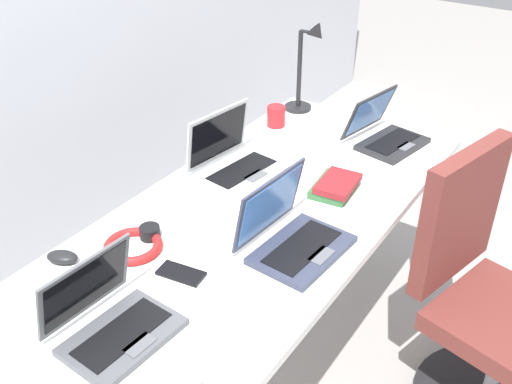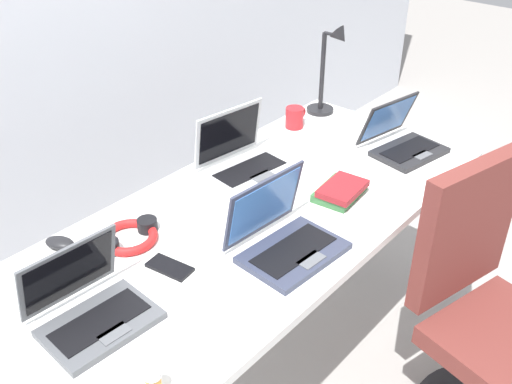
% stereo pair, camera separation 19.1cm
% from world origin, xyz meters
% --- Properties ---
extents(ground_plane, '(12.00, 12.00, 0.00)m').
position_xyz_m(ground_plane, '(0.00, 0.00, 0.00)').
color(ground_plane, gray).
extents(desk, '(1.80, 0.80, 0.74)m').
position_xyz_m(desk, '(0.00, 0.00, 0.68)').
color(desk, white).
rests_on(desk, ground_plane).
extents(desk_lamp, '(0.12, 0.18, 0.40)m').
position_xyz_m(desk_lamp, '(0.80, 0.28, 0.94)').
color(desk_lamp, black).
rests_on(desk_lamp, desk).
extents(laptop_back_right, '(0.32, 0.27, 0.22)m').
position_xyz_m(laptop_back_right, '(-0.10, -0.20, 0.79)').
color(laptop_back_right, '#33384C').
rests_on(laptop_back_right, desk).
extents(laptop_near_lamp, '(0.29, 0.26, 0.21)m').
position_xyz_m(laptop_near_lamp, '(-0.65, -0.01, 0.78)').
color(laptop_near_lamp, '#515459').
rests_on(laptop_near_lamp, desk).
extents(laptop_far_corner, '(0.31, 0.30, 0.20)m').
position_xyz_m(laptop_far_corner, '(0.70, -0.15, 0.78)').
color(laptop_far_corner, '#232326').
rests_on(laptop_far_corner, desk).
extents(laptop_front_right, '(0.33, 0.28, 0.23)m').
position_xyz_m(laptop_front_right, '(0.18, 0.22, 0.79)').
color(laptop_front_right, '#B7BABC').
rests_on(laptop_front_right, desk).
extents(computer_mouse, '(0.09, 0.11, 0.03)m').
position_xyz_m(computer_mouse, '(-0.53, 0.33, 0.76)').
color(computer_mouse, black).
rests_on(computer_mouse, desk).
extents(cell_phone, '(0.08, 0.14, 0.01)m').
position_xyz_m(cell_phone, '(-0.38, -0.00, 0.74)').
color(cell_phone, black).
rests_on(cell_phone, desk).
extents(headphones, '(0.21, 0.18, 0.04)m').
position_xyz_m(headphones, '(-0.37, 0.20, 0.76)').
color(headphones, red).
rests_on(headphones, desk).
extents(book_stack, '(0.20, 0.16, 0.05)m').
position_xyz_m(book_stack, '(0.26, -0.16, 0.76)').
color(book_stack, '#336638').
rests_on(book_stack, desk).
extents(coffee_mug, '(0.11, 0.08, 0.09)m').
position_xyz_m(coffee_mug, '(0.60, 0.30, 0.78)').
color(coffee_mug, '#B21E23').
rests_on(coffee_mug, desk).
extents(office_chair, '(0.54, 0.59, 0.97)m').
position_xyz_m(office_chair, '(0.34, -0.73, 0.40)').
color(office_chair, black).
rests_on(office_chair, ground_plane).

